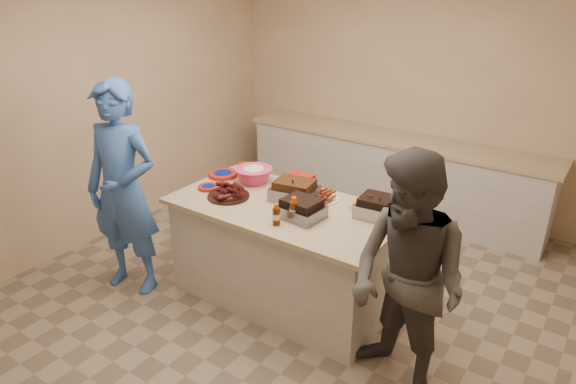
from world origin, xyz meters
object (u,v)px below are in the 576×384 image
Objects in this scene: roasting_pan at (375,216)px; plastic_cup at (243,173)px; island at (285,297)px; rib_platter at (229,197)px; bbq_bottle_a at (294,221)px; mustard_bottle at (280,202)px; coleslaw_bowl at (254,183)px; guest_blue at (136,284)px; bbq_bottle_b at (276,224)px.

roasting_pan reaches higher than plastic_cup.
rib_platter is at bearing -164.27° from island.
mustard_bottle is at bearing 142.07° from bbq_bottle_a.
rib_platter reaches higher than island.
coleslaw_bowl is 0.48m from mustard_bottle.
rib_platter is at bearing 18.04° from guest_blue.
bbq_bottle_a is at bearing 1.71° from guest_blue.
bbq_bottle_a is (0.23, -0.20, 0.89)m from island.
coleslaw_bowl is at bearing 175.41° from roasting_pan.
rib_platter reaches higher than guest_blue.
rib_platter is at bearing -63.72° from plastic_cup.
mustard_bottle is at bearing -25.50° from coleslaw_bowl.
bbq_bottle_b is 1.59× the size of plastic_cup.
island is 5.29× the size of rib_platter.
island is at bearing -26.43° from plastic_cup.
coleslaw_bowl is 2.98× the size of mustard_bottle.
coleslaw_bowl is 0.25m from plastic_cup.
rib_platter is 1.23m from roasting_pan.
coleslaw_bowl is 1.43m from guest_blue.
island is 5.53× the size of coleslaw_bowl.
bbq_bottle_b reaches higher than mustard_bottle.
mustard_bottle is 1.60m from guest_blue.
roasting_pan is 1.64× the size of bbq_bottle_b.
bbq_bottle_b reaches higher than roasting_pan.
coleslaw_bowl is (-0.50, 0.24, 0.89)m from island.
roasting_pan is (1.17, 0.38, 0.00)m from rib_platter.
coleslaw_bowl reaches higher than bbq_bottle_a.
roasting_pan is at bearing 9.81° from guest_blue.
plastic_cup is at bearing 153.77° from island.
island is 0.89m from mustard_bottle.
mustard_bottle is at bearing 21.93° from rib_platter.
plastic_cup is (-1.42, 0.12, 0.00)m from roasting_pan.
plastic_cup is at bearing 47.96° from guest_blue.
rib_platter is at bearing -86.32° from coleslaw_bowl.
mustard_bottle reaches higher than roasting_pan.
coleslaw_bowl reaches higher than bbq_bottle_b.
island is 1.15m from roasting_pan.
mustard_bottle is (0.44, -0.21, 0.00)m from coleslaw_bowl.
guest_blue is at bearing -118.00° from plastic_cup.
island is 1.02m from rib_platter.
bbq_bottle_a reaches higher than roasting_pan.
bbq_bottle_a is 0.11× the size of guest_blue.
bbq_bottle_b is 1.49× the size of mustard_bottle.
coleslaw_bowl is 0.18× the size of guest_blue.
bbq_bottle_a reaches higher than island.
guest_blue is (-0.76, -0.48, -0.89)m from rib_platter.
bbq_bottle_a is 0.37m from mustard_bottle.
rib_platter is 0.19× the size of guest_blue.
rib_platter reaches higher than plastic_cup.
bbq_bottle_a is at bearing -40.78° from island.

